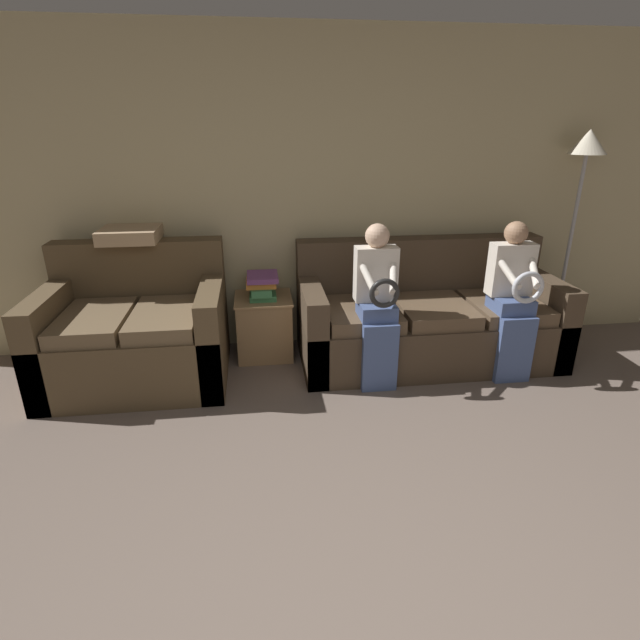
# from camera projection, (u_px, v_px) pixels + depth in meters

# --- Properties ---
(wall_back) EXTENTS (6.75, 0.06, 2.55)m
(wall_back) POSITION_uv_depth(u_px,v_px,m) (299.00, 197.00, 4.11)
(wall_back) COLOR #C6B789
(wall_back) RESTS_ON ground_plane
(couch_main) EXTENTS (2.08, 0.91, 0.95)m
(couch_main) POSITION_uv_depth(u_px,v_px,m) (426.00, 319.00, 4.13)
(couch_main) COLOR #473828
(couch_main) RESTS_ON ground_plane
(couch_side) EXTENTS (1.31, 0.98, 1.00)m
(couch_side) POSITION_uv_depth(u_px,v_px,m) (138.00, 335.00, 3.77)
(couch_side) COLOR brown
(couch_side) RESTS_ON ground_plane
(child_left_seated) EXTENTS (0.31, 0.38, 1.19)m
(child_left_seated) POSITION_uv_depth(u_px,v_px,m) (377.00, 300.00, 3.60)
(child_left_seated) COLOR #475B8E
(child_left_seated) RESTS_ON ground_plane
(child_right_seated) EXTENTS (0.33, 0.37, 1.18)m
(child_right_seated) POSITION_uv_depth(u_px,v_px,m) (513.00, 296.00, 3.72)
(child_right_seated) COLOR #475B8E
(child_right_seated) RESTS_ON ground_plane
(side_shelf) EXTENTS (0.47, 0.47, 0.51)m
(side_shelf) POSITION_uv_depth(u_px,v_px,m) (264.00, 325.00, 4.18)
(side_shelf) COLOR #9E7A51
(side_shelf) RESTS_ON ground_plane
(book_stack) EXTENTS (0.26, 0.31, 0.20)m
(book_stack) POSITION_uv_depth(u_px,v_px,m) (262.00, 286.00, 4.05)
(book_stack) COLOR #3D8451
(book_stack) RESTS_ON side_shelf
(floor_lamp) EXTENTS (0.30, 0.30, 1.80)m
(floor_lamp) POSITION_uv_depth(u_px,v_px,m) (584.00, 168.00, 4.08)
(floor_lamp) COLOR #2D2B28
(floor_lamp) RESTS_ON ground_plane
(throw_pillow) EXTENTS (0.43, 0.43, 0.10)m
(throw_pillow) POSITION_uv_depth(u_px,v_px,m) (131.00, 234.00, 3.83)
(throw_pillow) COLOR tan
(throw_pillow) RESTS_ON couch_side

